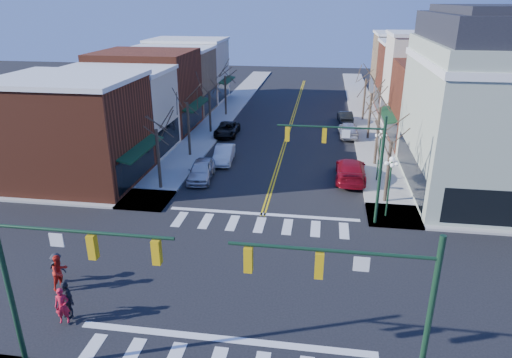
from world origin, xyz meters
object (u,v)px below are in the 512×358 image
at_px(lamppost_corner, 390,177).
at_px(car_right_far, 345,117).
at_px(pedestrian_red_b, 60,272).
at_px(car_right_mid, 348,130).
at_px(lamppost_midblock, 380,147).
at_px(car_left_far, 227,129).
at_px(pedestrian_dark_a, 67,299).
at_px(pedestrian_red_a, 62,306).
at_px(pedestrian_dark_b, 57,267).
at_px(victorian_corner, 505,104).
at_px(car_right_near, 351,170).
at_px(car_left_near, 201,170).
at_px(car_left_mid, 224,154).

height_order(lamppost_corner, car_right_far, lamppost_corner).
bearing_deg(pedestrian_red_b, car_right_mid, -6.71).
relative_size(lamppost_midblock, car_right_far, 1.02).
bearing_deg(car_right_far, car_right_mid, 86.05).
distance_m(car_left_far, car_right_far, 14.63).
bearing_deg(pedestrian_dark_a, pedestrian_red_a, -57.61).
distance_m(lamppost_midblock, pedestrian_dark_b, 24.32).
xyz_separation_m(victorian_corner, car_right_near, (-10.38, 0.65, -5.81)).
distance_m(pedestrian_red_a, pedestrian_dark_a, 0.40).
distance_m(lamppost_corner, lamppost_midblock, 6.50).
height_order(victorian_corner, lamppost_corner, victorian_corner).
xyz_separation_m(pedestrian_red_a, pedestrian_red_b, (-1.53, 2.41, 0.06)).
xyz_separation_m(car_left_far, pedestrian_red_a, (-0.90, -30.98, 0.34)).
bearing_deg(lamppost_corner, car_left_near, 160.60).
height_order(car_left_far, pedestrian_dark_b, pedestrian_dark_b).
relative_size(car_right_mid, pedestrian_dark_b, 3.11).
xyz_separation_m(pedestrian_dark_a, pedestrian_dark_b, (-2.09, 2.68, -0.17)).
distance_m(car_right_mid, pedestrian_dark_a, 34.77).
relative_size(pedestrian_red_b, pedestrian_dark_a, 0.99).
xyz_separation_m(car_right_near, car_right_mid, (0.28, 12.46, -0.04)).
bearing_deg(car_right_mid, lamppost_corner, 92.45).
distance_m(car_right_far, pedestrian_dark_b, 38.58).
distance_m(car_left_mid, pedestrian_red_b, 20.55).
height_order(lamppost_corner, pedestrian_dark_b, lamppost_corner).
height_order(lamppost_corner, pedestrian_dark_a, lamppost_corner).
bearing_deg(pedestrian_dark_b, pedestrian_red_b, 141.82).
bearing_deg(lamppost_corner, car_left_mid, 144.51).
height_order(pedestrian_red_b, pedestrian_dark_b, pedestrian_red_b).
relative_size(victorian_corner, car_right_mid, 3.01).
distance_m(car_left_mid, car_right_far, 19.30).
distance_m(car_left_near, car_right_far, 23.50).
bearing_deg(pedestrian_red_b, victorian_corner, -36.16).
height_order(lamppost_midblock, pedestrian_dark_b, lamppost_midblock).
relative_size(car_right_mid, pedestrian_red_a, 2.73).
distance_m(car_left_near, car_right_near, 12.06).
distance_m(lamppost_corner, pedestrian_dark_b, 20.42).
height_order(car_left_mid, car_right_near, car_right_near).
bearing_deg(pedestrian_red_a, car_right_mid, 49.69).
relative_size(car_left_far, pedestrian_red_a, 2.81).
bearing_deg(pedestrian_red_b, car_right_far, -2.52).
bearing_deg(lamppost_midblock, pedestrian_dark_b, -136.55).
relative_size(car_left_near, pedestrian_dark_b, 3.01).
height_order(lamppost_midblock, car_left_near, lamppost_midblock).
height_order(car_right_far, pedestrian_dark_a, pedestrian_dark_a).
xyz_separation_m(lamppost_corner, pedestrian_dark_a, (-15.50, -12.84, -1.88)).
xyz_separation_m(car_left_near, car_right_near, (11.94, 1.72, 0.06)).
xyz_separation_m(lamppost_corner, pedestrian_red_a, (-15.50, -13.23, -1.94)).
bearing_deg(lamppost_corner, car_right_far, 94.44).
relative_size(car_left_mid, pedestrian_red_b, 2.40).
xyz_separation_m(car_right_mid, pedestrian_dark_b, (-15.79, -29.28, 0.10)).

